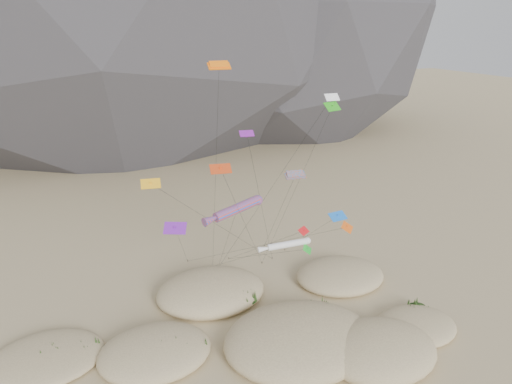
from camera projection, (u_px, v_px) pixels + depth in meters
ground at (295, 368)px, 51.74m from camera, size 500.00×500.00×0.00m
dunes at (263, 343)px, 54.35m from camera, size 50.41×39.70×4.03m
dune_grass at (277, 342)px, 54.47m from camera, size 44.31×27.70×1.55m
kite_stakes at (232, 264)px, 73.13m from camera, size 18.33×8.61×0.30m
rainbow_tube_kite at (235, 209)px, 58.54m from camera, size 8.52×13.33×14.04m
white_tube_kite at (286, 245)px, 56.78m from camera, size 6.22×17.31×10.53m
orange_parafoil at (219, 68)px, 56.84m from camera, size 2.69×7.70×29.74m
multi_parafoil at (295, 176)px, 56.39m from camera, size 4.00×16.03×18.08m
delta_kites at (273, 190)px, 56.46m from camera, size 24.48×22.27×25.81m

